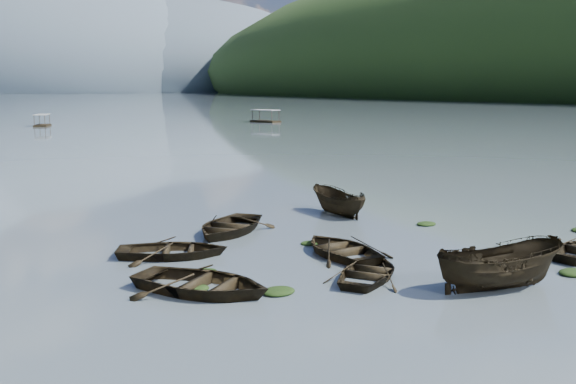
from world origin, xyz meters
TOP-DOWN VIEW (x-y plane):
  - ground_plane at (0.00, 0.00)m, footprint 2400.00×2400.00m
  - haze_mtn_c at (140.00, 900.00)m, footprint 520.00×520.00m
  - haze_mtn_d at (320.00, 900.00)m, footprint 520.00×520.00m
  - rowboat_0 at (-7.24, 5.71)m, footprint 5.89×6.25m
  - rowboat_1 at (-1.23, 4.08)m, footprint 4.90×4.63m
  - rowboat_2 at (1.84, 0.72)m, footprint 5.26×2.95m
  - rowboat_3 at (-0.20, 7.31)m, footprint 3.50×4.73m
  - rowboat_6 at (-6.40, 10.68)m, footprint 5.54×4.96m
  - rowboat_7 at (-2.47, 13.49)m, footprint 6.26×6.09m
  - rowboat_8 at (4.63, 14.41)m, footprint 1.70×4.37m
  - weed_clump_0 at (-5.02, 4.25)m, footprint 1.17×0.96m
  - weed_clump_1 at (-7.33, 6.04)m, footprint 0.99×0.79m
  - weed_clump_2 at (5.65, 0.45)m, footprint 1.20×0.96m
  - weed_clump_3 at (-0.33, 9.55)m, footprint 0.87×0.73m
  - weed_clump_6 at (-6.11, 7.87)m, footprint 0.82×0.68m
  - weed_clump_7 at (6.97, 9.85)m, footprint 1.06×0.84m
  - pontoon_centre at (5.70, 106.55)m, footprint 3.94×5.74m
  - pontoon_right at (45.86, 97.13)m, footprint 4.25×6.64m

SIDE VIEW (x-z plane):
  - ground_plane at x=0.00m, z-range 0.00..0.00m
  - haze_mtn_c at x=140.00m, z-range -130.00..130.00m
  - haze_mtn_d at x=320.00m, z-range -110.00..110.00m
  - rowboat_0 at x=-7.24m, z-range -0.53..0.53m
  - rowboat_1 at x=-1.23m, z-range -0.41..0.41m
  - rowboat_2 at x=1.84m, z-range -0.96..0.96m
  - rowboat_3 at x=-0.20m, z-range -0.47..0.47m
  - rowboat_6 at x=-6.40m, z-range -0.47..0.47m
  - rowboat_7 at x=-2.47m, z-range -0.53..0.53m
  - rowboat_8 at x=4.63m, z-range -0.84..0.84m
  - weed_clump_0 at x=-5.02m, z-range -0.13..0.13m
  - weed_clump_1 at x=-7.33m, z-range -0.11..0.11m
  - weed_clump_2 at x=5.65m, z-range -0.13..0.13m
  - weed_clump_3 at x=-0.33m, z-range -0.10..0.10m
  - weed_clump_6 at x=-6.11m, z-range -0.09..0.09m
  - weed_clump_7 at x=6.97m, z-range -0.12..0.12m
  - pontoon_centre at x=5.70m, z-range -1.02..1.02m
  - pontoon_right at x=45.86m, z-range -1.18..1.18m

